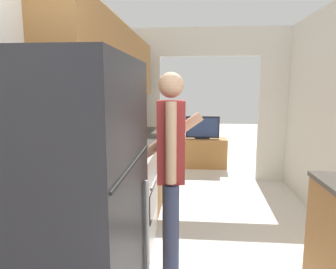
# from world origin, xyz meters

# --- Properties ---
(wall_left) EXTENTS (0.38, 6.75, 2.50)m
(wall_left) POSITION_xyz_m (-1.21, 2.02, 1.48)
(wall_left) COLOR silver
(wall_left) RESTS_ON ground_plane
(wall_far_with_doorway) EXTENTS (2.92, 0.06, 2.50)m
(wall_far_with_doorway) POSITION_xyz_m (0.00, 4.38, 1.44)
(wall_far_with_doorway) COLOR silver
(wall_far_with_doorway) RESTS_ON ground_plane
(counter_left) EXTENTS (0.62, 3.04, 0.92)m
(counter_left) POSITION_xyz_m (-0.96, 2.81, 0.46)
(counter_left) COLOR #9E6B38
(counter_left) RESTS_ON ground_plane
(refrigerator) EXTENTS (0.76, 0.83, 1.71)m
(refrigerator) POSITION_xyz_m (-0.89, 0.71, 0.85)
(refrigerator) COLOR black
(refrigerator) RESTS_ON ground_plane
(range_oven) EXTENTS (0.66, 0.73, 1.06)m
(range_oven) POSITION_xyz_m (-0.95, 2.15, 0.46)
(range_oven) COLOR white
(range_oven) RESTS_ON ground_plane
(person) EXTENTS (0.54, 0.39, 1.68)m
(person) POSITION_xyz_m (-0.43, 1.65, 0.90)
(person) COLOR #384266
(person) RESTS_ON ground_plane
(tv_cabinet) EXTENTS (0.95, 0.42, 0.57)m
(tv_cabinet) POSITION_xyz_m (-0.07, 5.17, 0.28)
(tv_cabinet) COLOR #9E6B38
(tv_cabinet) RESTS_ON ground_plane
(television) EXTENTS (0.65, 0.16, 0.44)m
(television) POSITION_xyz_m (-0.07, 5.12, 0.78)
(television) COLOR black
(television) RESTS_ON tv_cabinet
(knife) EXTENTS (0.09, 0.35, 0.02)m
(knife) POSITION_xyz_m (-0.88, 2.75, 0.92)
(knife) COLOR #B7B7BC
(knife) RESTS_ON counter_left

